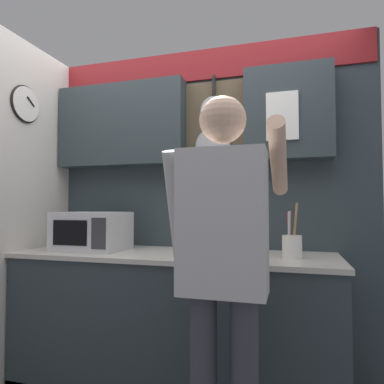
{
  "coord_description": "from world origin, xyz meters",
  "views": [
    {
      "loc": [
        0.77,
        -2.17,
        1.22
      ],
      "look_at": [
        0.07,
        0.22,
        1.33
      ],
      "focal_mm": 32.0,
      "sensor_mm": 36.0,
      "label": 1
    }
  ],
  "objects_px": {
    "person": "(224,251)",
    "knife_block": "(223,239)",
    "microwave": "(92,231)",
    "utensil_crock": "(292,245)"
  },
  "relations": [
    {
      "from": "person",
      "to": "utensil_crock",
      "type": "bearing_deg",
      "value": 65.89
    },
    {
      "from": "microwave",
      "to": "utensil_crock",
      "type": "height_order",
      "value": "utensil_crock"
    },
    {
      "from": "person",
      "to": "knife_block",
      "type": "bearing_deg",
      "value": 101.32
    },
    {
      "from": "person",
      "to": "microwave",
      "type": "bearing_deg",
      "value": 149.09
    },
    {
      "from": "microwave",
      "to": "person",
      "type": "height_order",
      "value": "person"
    },
    {
      "from": "utensil_crock",
      "to": "knife_block",
      "type": "bearing_deg",
      "value": -179.8
    },
    {
      "from": "knife_block",
      "to": "utensil_crock",
      "type": "distance_m",
      "value": 0.42
    },
    {
      "from": "microwave",
      "to": "person",
      "type": "xyz_separation_m",
      "value": [
        1.07,
        -0.64,
        -0.02
      ]
    },
    {
      "from": "microwave",
      "to": "person",
      "type": "bearing_deg",
      "value": -30.91
    },
    {
      "from": "microwave",
      "to": "knife_block",
      "type": "height_order",
      "value": "knife_block"
    }
  ]
}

